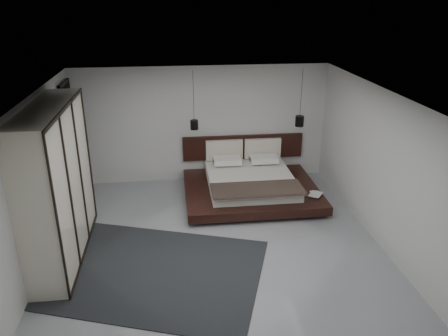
{
  "coord_description": "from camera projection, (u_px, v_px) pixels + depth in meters",
  "views": [
    {
      "loc": [
        -0.7,
        -7.06,
        4.38
      ],
      "look_at": [
        0.3,
        1.2,
        0.99
      ],
      "focal_mm": 35.0,
      "sensor_mm": 36.0,
      "label": 1
    }
  ],
  "objects": [
    {
      "name": "floor",
      "position": [
        216.0,
        241.0,
        8.22
      ],
      "size": [
        6.0,
        6.0,
        0.0
      ],
      "primitive_type": "plane",
      "color": "#989BA0",
      "rests_on": "ground"
    },
    {
      "name": "rug",
      "position": [
        150.0,
        271.0,
        7.33
      ],
      "size": [
        4.33,
        3.67,
        0.02
      ],
      "primitive_type": "cube",
      "rotation": [
        0.0,
        0.0,
        -0.33
      ],
      "color": "black",
      "rests_on": "floor"
    },
    {
      "name": "wall_front",
      "position": [
        242.0,
        275.0,
        4.93
      ],
      "size": [
        6.0,
        0.0,
        6.0
      ],
      "primitive_type": "plane",
      "rotation": [
        -1.57,
        0.0,
        0.0
      ],
      "color": "silver",
      "rests_on": "floor"
    },
    {
      "name": "bed",
      "position": [
        250.0,
        183.0,
        9.96
      ],
      "size": [
        2.96,
        2.47,
        1.11
      ],
      "color": "black",
      "rests_on": "floor"
    },
    {
      "name": "wall_back",
      "position": [
        202.0,
        125.0,
        10.45
      ],
      "size": [
        6.0,
        0.0,
        6.0
      ],
      "primitive_type": "plane",
      "rotation": [
        1.57,
        0.0,
        0.0
      ],
      "color": "silver",
      "rests_on": "floor"
    },
    {
      "name": "wall_left",
      "position": [
        38.0,
        181.0,
        7.36
      ],
      "size": [
        0.0,
        6.0,
        6.0
      ],
      "primitive_type": "plane",
      "rotation": [
        1.57,
        0.0,
        1.57
      ],
      "color": "silver",
      "rests_on": "floor"
    },
    {
      "name": "pendant_right",
      "position": [
        300.0,
        121.0,
        10.06
      ],
      "size": [
        0.2,
        0.2,
        1.33
      ],
      "color": "black",
      "rests_on": "ceiling"
    },
    {
      "name": "pendant_left",
      "position": [
        194.0,
        125.0,
        9.79
      ],
      "size": [
        0.17,
        0.17,
        1.32
      ],
      "color": "black",
      "rests_on": "ceiling"
    },
    {
      "name": "lattice_screen",
      "position": [
        71.0,
        141.0,
        9.65
      ],
      "size": [
        0.05,
        0.9,
        2.6
      ],
      "primitive_type": "cube",
      "color": "black",
      "rests_on": "floor"
    },
    {
      "name": "book_lower",
      "position": [
        311.0,
        194.0,
        9.48
      ],
      "size": [
        0.23,
        0.29,
        0.03
      ],
      "primitive_type": "imported",
      "rotation": [
        0.0,
        0.0,
        -0.14
      ],
      "color": "#99724C",
      "rests_on": "bed"
    },
    {
      "name": "ceiling",
      "position": [
        214.0,
        94.0,
        7.16
      ],
      "size": [
        6.0,
        6.0,
        0.0
      ],
      "primitive_type": "plane",
      "rotation": [
        3.14,
        0.0,
        0.0
      ],
      "color": "white",
      "rests_on": "wall_back"
    },
    {
      "name": "wall_right",
      "position": [
        377.0,
        165.0,
        8.03
      ],
      "size": [
        0.0,
        6.0,
        6.0
      ],
      "primitive_type": "plane",
      "rotation": [
        1.57,
        0.0,
        -1.57
      ],
      "color": "silver",
      "rests_on": "floor"
    },
    {
      "name": "wardrobe",
      "position": [
        56.0,
        185.0,
        7.35
      ],
      "size": [
        0.65,
        2.75,
        2.7
      ],
      "color": "silver",
      "rests_on": "floor"
    },
    {
      "name": "book_upper",
      "position": [
        310.0,
        193.0,
        9.44
      ],
      "size": [
        0.38,
        0.4,
        0.02
      ],
      "primitive_type": "imported",
      "rotation": [
        0.0,
        0.0,
        -0.63
      ],
      "color": "#99724C",
      "rests_on": "book_lower"
    }
  ]
}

